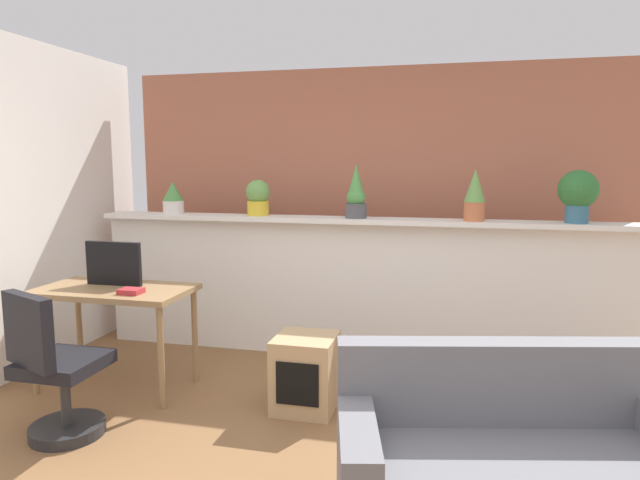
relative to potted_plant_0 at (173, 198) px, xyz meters
name	(u,v)px	position (x,y,z in m)	size (l,w,h in m)	color
divider_wall	(361,290)	(1.70, 0.01, -0.76)	(4.60, 0.16, 1.15)	white
plant_shelf	(360,220)	(1.70, -0.03, -0.16)	(4.60, 0.30, 0.04)	white
brick_wall_behind	(372,206)	(1.70, 0.61, -0.09)	(4.60, 0.10, 2.50)	#AD664C
potted_plant_0	(173,198)	(0.00, 0.00, 0.00)	(0.18, 0.18, 0.28)	silver
potted_plant_1	(258,197)	(0.80, 0.00, 0.02)	(0.21, 0.21, 0.31)	gold
potted_plant_2	(356,195)	(1.67, -0.04, 0.05)	(0.18, 0.18, 0.44)	#4C4C51
potted_plant_3	(475,194)	(2.60, -0.06, 0.07)	(0.16, 0.16, 0.41)	#C66B42
potted_plant_4	(578,193)	(3.35, -0.03, 0.09)	(0.29, 0.29, 0.40)	#386B84
desk	(114,299)	(0.08, -1.07, -0.67)	(1.10, 0.60, 0.75)	#99754C
tv_monitor	(114,264)	(0.03, -0.99, -0.42)	(0.43, 0.04, 0.32)	black
office_chair	(55,376)	(0.18, -1.84, -0.95)	(0.51, 0.51, 0.91)	#262628
side_cube_shelf	(305,373)	(1.52, -1.10, -1.09)	(0.40, 0.41, 0.50)	tan
book_on_desk	(131,291)	(0.30, -1.20, -0.57)	(0.15, 0.12, 0.04)	#B22D33
couch	(514,471)	(2.74, -2.09, -1.05)	(1.69, 1.09, 0.80)	slate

